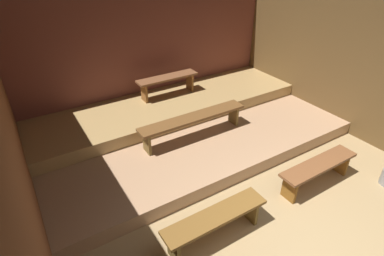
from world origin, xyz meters
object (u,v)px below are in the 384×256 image
object	(u,v)px
bench_floor_right	(318,168)
bench_middle_center	(168,81)
bench_floor_left	(215,220)
bench_lower_center	(193,120)

from	to	relation	value
bench_floor_right	bench_middle_center	bearing A→B (deg)	104.71
bench_floor_left	bench_middle_center	world-z (taller)	bench_middle_center
bench_lower_center	bench_middle_center	xyz separation A→B (m)	(0.24, 1.47, 0.23)
bench_lower_center	bench_middle_center	world-z (taller)	bench_middle_center
bench_floor_right	bench_middle_center	world-z (taller)	bench_middle_center
bench_middle_center	bench_floor_left	bearing A→B (deg)	-108.44
bench_floor_right	bench_lower_center	bearing A→B (deg)	119.64
bench_floor_left	bench_floor_right	bearing A→B (deg)	0.00
bench_floor_left	bench_middle_center	bearing A→B (deg)	71.56
bench_lower_center	bench_floor_right	bearing A→B (deg)	-60.36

